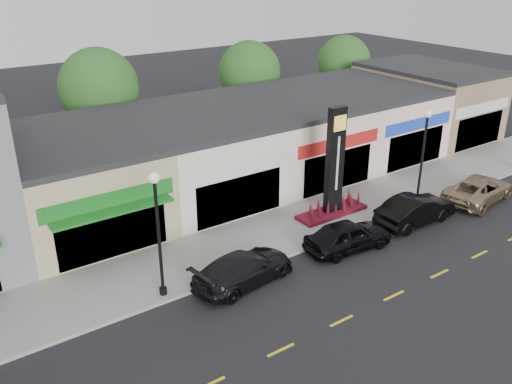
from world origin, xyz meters
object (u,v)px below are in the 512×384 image
at_px(car_dark_sedan, 244,269).
at_px(car_black_sedan, 348,236).
at_px(pylon_sign, 334,178).
at_px(lamp_east_near, 424,148).
at_px(car_black_conv, 415,210).
at_px(car_gold_suv, 479,189).
at_px(lamp_west_near, 158,223).

distance_m(car_dark_sedan, car_black_sedan, 5.78).
bearing_deg(pylon_sign, car_black_sedan, -120.50).
bearing_deg(car_black_sedan, lamp_east_near, -72.37).
relative_size(lamp_east_near, pylon_sign, 0.91).
distance_m(pylon_sign, car_dark_sedan, 8.26).
bearing_deg(car_black_conv, car_gold_suv, -91.94).
distance_m(car_black_conv, car_gold_suv, 5.34).
height_order(lamp_west_near, pylon_sign, pylon_sign).
bearing_deg(car_black_sedan, pylon_sign, -25.01).
xyz_separation_m(lamp_east_near, pylon_sign, (-5.00, 1.70, -1.20)).
distance_m(pylon_sign, car_gold_suv, 9.16).
relative_size(lamp_west_near, pylon_sign, 0.91).
bearing_deg(lamp_east_near, car_black_conv, -143.04).
distance_m(lamp_east_near, pylon_sign, 5.42).
height_order(car_black_sedan, car_black_conv, car_black_conv).
height_order(lamp_west_near, lamp_east_near, same).
bearing_deg(car_dark_sedan, pylon_sign, -78.35).
height_order(lamp_west_near, car_gold_suv, lamp_west_near).
bearing_deg(car_black_conv, lamp_west_near, 83.89).
distance_m(lamp_west_near, car_black_sedan, 9.64).
xyz_separation_m(pylon_sign, car_black_conv, (3.05, -3.16, -1.49)).
distance_m(lamp_west_near, car_gold_suv, 19.65).
relative_size(lamp_west_near, lamp_east_near, 1.00).
bearing_deg(car_black_sedan, car_dark_sedan, 91.04).
height_order(pylon_sign, car_dark_sedan, pylon_sign).
distance_m(car_dark_sedan, car_gold_suv, 16.04).
bearing_deg(car_dark_sedan, lamp_east_near, -93.34).
bearing_deg(car_black_sedan, car_gold_suv, -85.37).
distance_m(lamp_west_near, car_dark_sedan, 4.47).
bearing_deg(car_black_conv, lamp_east_near, -53.19).
xyz_separation_m(lamp_east_near, car_black_conv, (-1.95, -1.47, -2.69)).
height_order(lamp_west_near, car_black_sedan, lamp_west_near).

